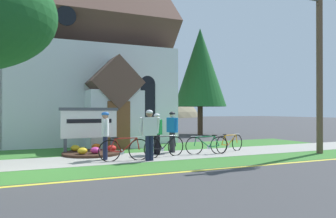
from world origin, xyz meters
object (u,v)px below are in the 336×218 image
Objects in this scene: bicycle_silver at (164,147)px; cyclist_in_yellow_jersey at (157,131)px; bicycle_blue at (230,143)px; cyclist_in_green_jersey at (105,132)px; church_sign at (89,124)px; bicycle_orange at (124,149)px; utility_pole at (318,35)px; roadside_conifer at (200,67)px; cyclist_in_red_jersey at (172,129)px; cyclist_in_white_jersey at (149,131)px; bicycle_green at (207,145)px.

cyclist_in_yellow_jersey is at bearing 90.56° from bicycle_silver.
cyclist_in_green_jersey reaches higher than bicycle_blue.
church_sign reaches higher than bicycle_orange.
utility_pole is 1.13× the size of roadside_conifer.
roadside_conifer reaches higher than bicycle_orange.
bicycle_blue is 1.02× the size of cyclist_in_red_jersey.
bicycle_silver is at bearing 38.18° from cyclist_in_white_jersey.
bicycle_blue is (3.02, 0.28, -0.02)m from bicycle_silver.
utility_pole reaches higher than cyclist_in_red_jersey.
cyclist_in_white_jersey is at bearing -23.83° from bicycle_orange.
bicycle_blue is 2.43m from cyclist_in_red_jersey.
roadside_conifer reaches higher than cyclist_in_red_jersey.
cyclist_in_yellow_jersey is at bearing 159.04° from bicycle_green.
bicycle_orange is 1.05× the size of bicycle_blue.
cyclist_in_green_jersey is 1.00× the size of cyclist_in_red_jersey.
church_sign is 11.76m from roadside_conifer.
bicycle_orange is 0.21× the size of utility_pole.
cyclist_in_yellow_jersey is 7.38m from utility_pole.
cyclist_in_white_jersey reaches higher than bicycle_green.
cyclist_in_red_jersey is at bearing 29.45° from bicycle_orange.
utility_pole is (8.23, -3.69, 3.52)m from church_sign.
bicycle_green is 0.22× the size of roadside_conifer.
roadside_conifer is (3.54, 8.73, 4.36)m from bicycle_blue.
utility_pole is at bearing -11.95° from cyclist_in_green_jersey.
utility_pole is at bearing -32.20° from bicycle_blue.
church_sign is at bearing 160.15° from cyclist_in_red_jersey.
bicycle_orange is 4.65m from bicycle_blue.
cyclist_in_red_jersey is at bearing 16.68° from cyclist_in_green_jersey.
bicycle_silver is at bearing -4.40° from cyclist_in_green_jersey.
cyclist_in_white_jersey reaches higher than bicycle_orange.
cyclist_in_yellow_jersey is 0.96× the size of cyclist_in_red_jersey.
bicycle_orange is 1.11× the size of cyclist_in_yellow_jersey.
bicycle_blue is (4.61, 0.59, -0.02)m from bicycle_orange.
bicycle_green is (3.39, 0.32, -0.02)m from bicycle_orange.
church_sign reaches higher than bicycle_green.
cyclist_in_red_jersey is (-1.01, 1.01, 0.60)m from bicycle_green.
cyclist_in_yellow_jersey is 0.21× the size of roadside_conifer.
church_sign reaches higher than cyclist_in_green_jersey.
bicycle_blue is 5.19m from cyclist_in_green_jersey.
utility_pole is (7.50, -1.24, 4.31)m from bicycle_orange.
church_sign is at bearing 160.67° from bicycle_blue.
cyclist_in_green_jersey reaches higher than bicycle_orange.
cyclist_in_red_jersey is (1.61, 1.68, -0.05)m from cyclist_in_white_jersey.
bicycle_green is 11.06m from roadside_conifer.
cyclist_in_yellow_jersey is 0.19× the size of utility_pole.
roadside_conifer is (7.38, 9.65, 3.71)m from cyclist_in_white_jersey.
cyclist_in_white_jersey is 1.04× the size of cyclist_in_green_jersey.
cyclist_in_green_jersey is 0.19× the size of utility_pole.
bicycle_orange is at bearing -172.75° from bicycle_blue.
utility_pole is at bearing -7.59° from cyclist_in_white_jersey.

